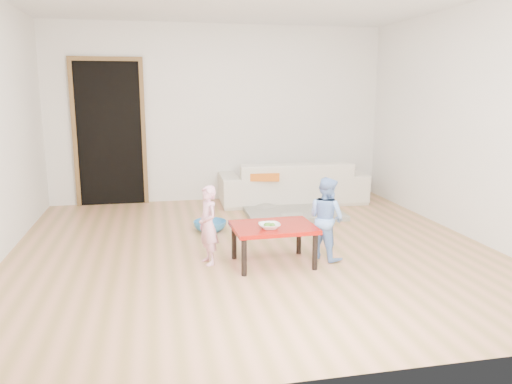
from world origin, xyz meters
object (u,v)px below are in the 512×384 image
object	(u,v)px
red_table	(273,245)
child_pink	(208,225)
sofa	(292,182)
bowl	(269,226)
child_blue	(326,218)
basin	(210,226)

from	to	relation	value
red_table	child_pink	distance (m)	0.65
sofa	bowl	world-z (taller)	sofa
sofa	red_table	distance (m)	2.74
child_pink	child_blue	bearing A→B (deg)	70.86
child_pink	red_table	bearing A→B (deg)	61.35
sofa	child_blue	bearing A→B (deg)	84.02
bowl	red_table	bearing A→B (deg)	59.36
bowl	child_blue	world-z (taller)	child_blue
red_table	child_blue	xyz separation A→B (m)	(0.56, 0.07, 0.22)
sofa	red_table	world-z (taller)	sofa
red_table	basin	world-z (taller)	red_table
child_blue	sofa	bearing A→B (deg)	-36.85
red_table	basin	size ratio (longest dim) A/B	1.99
red_table	child_blue	bearing A→B (deg)	7.00
sofa	basin	distance (m)	1.92
red_table	child_pink	size ratio (longest dim) A/B	1.01
sofa	basin	xyz separation A→B (m)	(-1.38, -1.31, -0.25)
child_pink	bowl	bearing A→B (deg)	49.75
child_pink	basin	bearing A→B (deg)	157.37
child_blue	basin	world-z (taller)	child_blue
bowl	child_pink	distance (m)	0.60
red_table	bowl	bearing A→B (deg)	-120.64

